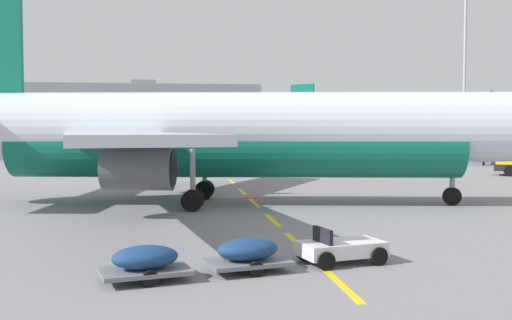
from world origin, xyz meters
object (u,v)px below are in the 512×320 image
object	(u,v)px
airliner_foreground	(225,133)
airliner_far_center	(488,137)
baggage_train	(249,254)
airliner_mid_left	(239,133)
apron_light_mast_far	(465,24)

from	to	relation	value
airliner_foreground	airliner_far_center	bearing A→B (deg)	47.15
airliner_far_center	baggage_train	size ratio (longest dim) A/B	2.99
airliner_mid_left	airliner_far_center	distance (m)	37.63
airliner_far_center	apron_light_mast_far	world-z (taller)	apron_light_mast_far
airliner_foreground	baggage_train	size ratio (longest dim) A/B	4.00
airliner_mid_left	apron_light_mast_far	size ratio (longest dim) A/B	0.93
airliner_mid_left	baggage_train	xyz separation A→B (m)	(-7.97, -78.79, -2.99)
airliner_mid_left	airliner_far_center	size ratio (longest dim) A/B	1.01
airliner_foreground	baggage_train	xyz separation A→B (m)	(-0.56, -15.81, -3.42)
baggage_train	apron_light_mast_far	world-z (taller)	apron_light_mast_far
apron_light_mast_far	airliner_foreground	bearing A→B (deg)	-130.76
airliner_mid_left	baggage_train	size ratio (longest dim) A/B	3.01
baggage_train	airliner_foreground	bearing A→B (deg)	87.97
airliner_mid_left	baggage_train	world-z (taller)	airliner_mid_left
airliner_foreground	airliner_far_center	xyz separation A→B (m)	(37.65, 40.58, -0.80)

